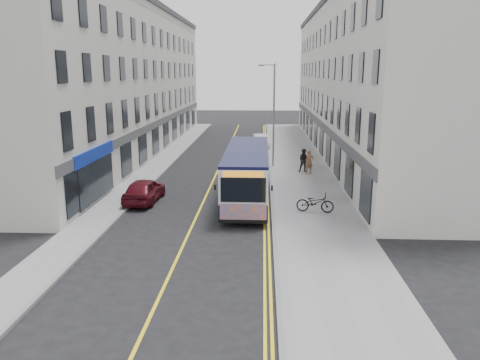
# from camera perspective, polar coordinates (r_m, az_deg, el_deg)

# --- Properties ---
(ground) EXTENTS (140.00, 140.00, 0.00)m
(ground) POSITION_cam_1_polar(r_m,az_deg,el_deg) (23.76, -5.63, -5.11)
(ground) COLOR black
(ground) RESTS_ON ground
(pavement_east) EXTENTS (4.50, 64.00, 0.12)m
(pavement_east) POSITION_cam_1_polar(r_m,az_deg,el_deg) (35.20, 7.36, 0.95)
(pavement_east) COLOR gray
(pavement_east) RESTS_ON ground
(pavement_west) EXTENTS (2.00, 64.00, 0.12)m
(pavement_west) POSITION_cam_1_polar(r_m,az_deg,el_deg) (36.09, -10.75, 1.12)
(pavement_west) COLOR gray
(pavement_west) RESTS_ON ground
(kerb_east) EXTENTS (0.18, 64.00, 0.13)m
(kerb_east) POSITION_cam_1_polar(r_m,az_deg,el_deg) (35.09, 3.70, 1.00)
(kerb_east) COLOR slate
(kerb_east) RESTS_ON ground
(kerb_west) EXTENTS (0.18, 64.00, 0.13)m
(kerb_west) POSITION_cam_1_polar(r_m,az_deg,el_deg) (35.87, -9.19, 1.12)
(kerb_west) COLOR slate
(kerb_west) RESTS_ON ground
(road_centre_line) EXTENTS (0.12, 64.00, 0.01)m
(road_centre_line) POSITION_cam_1_polar(r_m,az_deg,el_deg) (35.27, -2.82, 0.97)
(road_centre_line) COLOR yellow
(road_centre_line) RESTS_ON ground
(road_dbl_yellow_inner) EXTENTS (0.10, 64.00, 0.01)m
(road_dbl_yellow_inner) POSITION_cam_1_polar(r_m,az_deg,el_deg) (35.10, 2.96, 0.91)
(road_dbl_yellow_inner) COLOR yellow
(road_dbl_yellow_inner) RESTS_ON ground
(road_dbl_yellow_outer) EXTENTS (0.10, 64.00, 0.01)m
(road_dbl_yellow_outer) POSITION_cam_1_polar(r_m,az_deg,el_deg) (35.10, 3.29, 0.90)
(road_dbl_yellow_outer) COLOR yellow
(road_dbl_yellow_outer) RESTS_ON ground
(terrace_east) EXTENTS (6.00, 46.00, 13.00)m
(terrace_east) POSITION_cam_1_polar(r_m,az_deg,el_deg) (44.07, 13.66, 11.56)
(terrace_east) COLOR silver
(terrace_east) RESTS_ON ground
(terrace_west) EXTENTS (6.00, 46.00, 13.00)m
(terrace_west) POSITION_cam_1_polar(r_m,az_deg,el_deg) (45.07, -13.47, 11.59)
(terrace_west) COLOR beige
(terrace_west) RESTS_ON ground
(streetlamp) EXTENTS (1.32, 0.18, 8.00)m
(streetlamp) POSITION_cam_1_polar(r_m,az_deg,el_deg) (36.45, 4.02, 8.31)
(streetlamp) COLOR gray
(streetlamp) RESTS_ON ground
(city_bus) EXTENTS (2.46, 10.51, 3.05)m
(city_bus) POSITION_cam_1_polar(r_m,az_deg,el_deg) (27.19, 0.86, 0.93)
(city_bus) COLOR black
(city_bus) RESTS_ON ground
(bicycle) EXTENTS (2.06, 1.01, 1.03)m
(bicycle) POSITION_cam_1_polar(r_m,az_deg,el_deg) (25.06, 9.13, -2.73)
(bicycle) COLOR black
(bicycle) RESTS_ON pavement_east
(pedestrian_near) EXTENTS (0.74, 0.62, 1.72)m
(pedestrian_near) POSITION_cam_1_polar(r_m,az_deg,el_deg) (34.43, 8.46, 2.20)
(pedestrian_near) COLOR #8B5D3F
(pedestrian_near) RESTS_ON pavement_east
(pedestrian_far) EXTENTS (0.87, 0.69, 1.73)m
(pedestrian_far) POSITION_cam_1_polar(r_m,az_deg,el_deg) (34.88, 7.83, 2.37)
(pedestrian_far) COLOR black
(pedestrian_far) RESTS_ON pavement_east
(car_white) EXTENTS (1.81, 4.03, 1.28)m
(car_white) POSITION_cam_1_polar(r_m,az_deg,el_deg) (46.89, 2.52, 4.78)
(car_white) COLOR silver
(car_white) RESTS_ON ground
(car_maroon) EXTENTS (1.88, 4.23, 1.41)m
(car_maroon) POSITION_cam_1_polar(r_m,az_deg,el_deg) (27.60, -11.59, -1.21)
(car_maroon) COLOR #4F0D16
(car_maroon) RESTS_ON ground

